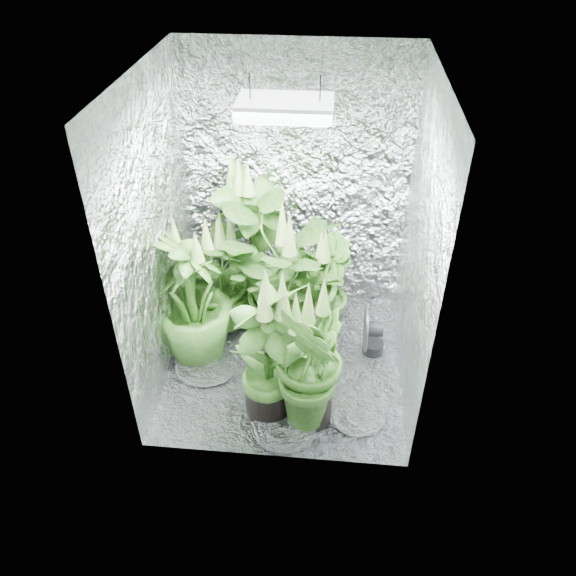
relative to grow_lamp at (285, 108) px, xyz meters
The scene contains 13 objects.
ground 1.83m from the grow_lamp, ahead, with size 1.60×1.60×0.00m, color white.
walls 0.83m from the grow_lamp, ahead, with size 1.62×1.62×2.00m.
ceiling 0.17m from the grow_lamp, ahead, with size 1.60×1.60×0.01m, color white.
grow_lamp is the anchor object (origin of this frame).
plant_a 1.54m from the grow_lamp, 144.03° to the left, with size 0.80×0.80×0.92m.
plant_b 1.42m from the grow_lamp, 116.76° to the left, with size 0.87×0.87×1.27m.
plant_c 1.49m from the grow_lamp, 54.77° to the left, with size 0.44×0.44×0.88m.
plant_d 1.48m from the grow_lamp, behind, with size 0.72×0.72×1.06m.
plant_e 1.32m from the grow_lamp, 89.21° to the left, with size 1.23×1.23×1.12m.
plant_f 1.39m from the grow_lamp, 97.80° to the right, with size 0.75×0.75×1.12m.
plant_g 1.45m from the grow_lamp, 67.32° to the right, with size 0.65×0.65×1.02m.
circulation_fan 1.77m from the grow_lamp, 16.22° to the left, with size 0.15×0.34×0.38m.
plant_label 1.63m from the grow_lamp, 63.01° to the right, with size 0.05×0.01×0.08m, color white.
Camera 1 is at (0.29, -2.88, 2.81)m, focal length 35.00 mm.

